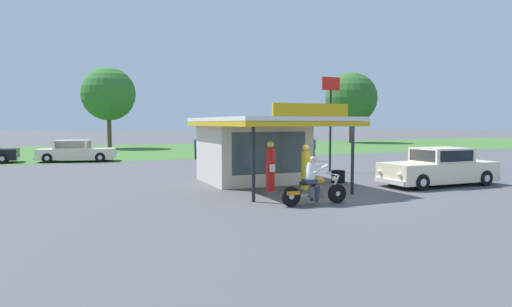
% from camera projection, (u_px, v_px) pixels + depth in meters
% --- Properties ---
extents(ground_plane, '(300.00, 300.00, 0.00)m').
position_uv_depth(ground_plane, '(336.00, 196.00, 16.08)').
color(ground_plane, '#4C4C51').
extents(grass_verge_strip, '(120.00, 24.00, 0.01)m').
position_uv_depth(grass_verge_strip, '(166.00, 150.00, 43.56)').
color(grass_verge_strip, '#3D6B2D').
rests_on(grass_verge_strip, ground).
extents(service_station_kiosk, '(4.89, 7.34, 3.32)m').
position_uv_depth(service_station_kiosk, '(256.00, 145.00, 19.53)').
color(service_station_kiosk, beige).
rests_on(service_station_kiosk, ground).
extents(gas_pump_nearside, '(0.44, 0.44, 1.98)m').
position_uv_depth(gas_pump_nearside, '(270.00, 170.00, 16.42)').
color(gas_pump_nearside, slate).
rests_on(gas_pump_nearside, ground).
extents(gas_pump_offside, '(0.44, 0.44, 1.84)m').
position_uv_depth(gas_pump_offside, '(305.00, 170.00, 17.02)').
color(gas_pump_offside, slate).
rests_on(gas_pump_offside, ground).
extents(motorcycle_with_rider, '(2.34, 0.70, 1.58)m').
position_uv_depth(motorcycle_with_rider, '(314.00, 185.00, 14.19)').
color(motorcycle_with_rider, black).
rests_on(motorcycle_with_rider, ground).
extents(featured_classic_sedan, '(5.30, 2.06, 1.60)m').
position_uv_depth(featured_classic_sedan, '(439.00, 168.00, 18.68)').
color(featured_classic_sedan, beige).
rests_on(featured_classic_sedan, ground).
extents(parked_car_back_row_centre_right, '(5.40, 2.98, 1.49)m').
position_uv_depth(parked_car_back_row_centre_right, '(76.00, 152.00, 30.30)').
color(parked_car_back_row_centre_right, beige).
rests_on(parked_car_back_row_centre_right, ground).
extents(parked_car_back_row_right, '(5.11, 2.22, 1.50)m').
position_uv_depth(parked_car_back_row_right, '(276.00, 147.00, 36.47)').
color(parked_car_back_row_right, gold).
rests_on(parked_car_back_row_right, ground).
extents(bystander_leaning_by_kiosk, '(0.34, 0.34, 1.49)m').
position_uv_depth(bystander_leaning_by_kiosk, '(212.00, 155.00, 25.95)').
color(bystander_leaning_by_kiosk, brown).
rests_on(bystander_leaning_by_kiosk, ground).
extents(bystander_admiring_sedan, '(0.34, 0.34, 1.66)m').
position_uv_depth(bystander_admiring_sedan, '(196.00, 147.00, 32.00)').
color(bystander_admiring_sedan, black).
rests_on(bystander_admiring_sedan, ground).
extents(bystander_standing_back_lot, '(0.34, 0.34, 1.71)m').
position_uv_depth(bystander_standing_back_lot, '(313.00, 148.00, 30.43)').
color(bystander_standing_back_lot, brown).
rests_on(bystander_standing_back_lot, ground).
extents(tree_oak_distant_spare, '(5.55, 5.55, 8.47)m').
position_uv_depth(tree_oak_distant_spare, '(109.00, 94.00, 45.75)').
color(tree_oak_distant_spare, brown).
rests_on(tree_oak_distant_spare, ground).
extents(tree_oak_centre, '(7.01, 7.01, 9.53)m').
position_uv_depth(tree_oak_centre, '(351.00, 98.00, 59.58)').
color(tree_oak_centre, brown).
rests_on(tree_oak_centre, ground).
extents(roadside_pole_sign, '(1.10, 0.12, 5.11)m').
position_uv_depth(roadside_pole_sign, '(331.00, 108.00, 23.67)').
color(roadside_pole_sign, black).
rests_on(roadside_pole_sign, ground).
extents(spare_tire_stack, '(0.60, 0.60, 0.54)m').
position_uv_depth(spare_tire_stack, '(338.00, 177.00, 19.59)').
color(spare_tire_stack, black).
rests_on(spare_tire_stack, ground).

